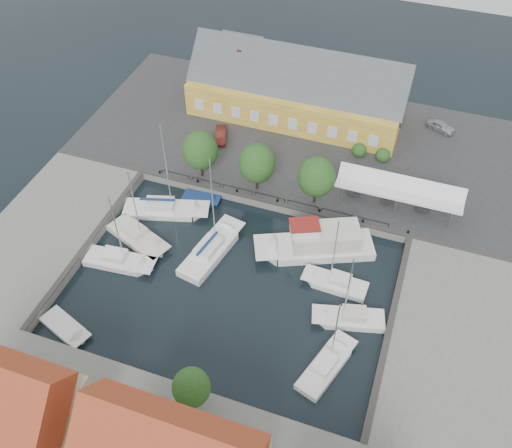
{
  "coord_description": "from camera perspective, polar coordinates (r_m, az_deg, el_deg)",
  "views": [
    {
      "loc": [
        14.43,
        -35.0,
        46.57
      ],
      "look_at": [
        0.0,
        6.0,
        1.5
      ],
      "focal_mm": 40.0,
      "sensor_mm": 36.0,
      "label": 1
    }
  ],
  "objects": [
    {
      "name": "car_red",
      "position": [
        74.57,
        -3.54,
        8.89
      ],
      "size": [
        2.6,
        4.07,
        1.27
      ],
      "primitive_type": "imported",
      "rotation": [
        0.0,
        0.0,
        0.36
      ],
      "color": "#5D1B15",
      "rests_on": "north_quay"
    },
    {
      "name": "ground",
      "position": [
        60.01,
        -1.91,
        -4.89
      ],
      "size": [
        140.0,
        140.0,
        0.0
      ],
      "primitive_type": "plane",
      "color": "black",
      "rests_on": "ground"
    },
    {
      "name": "center_sailboat",
      "position": [
        61.63,
        -4.52,
        -2.72
      ],
      "size": [
        4.57,
        9.91,
        13.11
      ],
      "color": "white",
      "rests_on": "ground"
    },
    {
      "name": "west_boat_b",
      "position": [
        64.25,
        -11.76,
        -1.34
      ],
      "size": [
        8.32,
        5.44,
        10.93
      ],
      "color": "silver",
      "rests_on": "ground"
    },
    {
      "name": "west_boat_c",
      "position": [
        62.33,
        -13.58,
        -3.69
      ],
      "size": [
        7.93,
        3.18,
        10.55
      ],
      "color": "white",
      "rests_on": "ground"
    },
    {
      "name": "quay_trees",
      "position": [
        64.94,
        0.09,
        6.1
      ],
      "size": [
        18.2,
        4.2,
        6.3
      ],
      "color": "black",
      "rests_on": "north_quay"
    },
    {
      "name": "launch_sw",
      "position": [
        58.75,
        -18.53,
        -9.84
      ],
      "size": [
        5.89,
        3.83,
        0.98
      ],
      "color": "white",
      "rests_on": "ground"
    },
    {
      "name": "launch_nw",
      "position": [
        67.75,
        -5.56,
        2.46
      ],
      "size": [
        4.7,
        2.12,
        0.88
      ],
      "color": "navy",
      "rests_on": "ground"
    },
    {
      "name": "east_boat_a",
      "position": [
        59.26,
        8.03,
        -6.0
      ],
      "size": [
        6.93,
        2.58,
        9.87
      ],
      "color": "white",
      "rests_on": "ground"
    },
    {
      "name": "west_quay",
      "position": [
        67.37,
        -20.33,
        -0.74
      ],
      "size": [
        12.0,
        24.0,
        1.0
      ],
      "primitive_type": "cube",
      "color": "slate",
      "rests_on": "ground"
    },
    {
      "name": "car_silver",
      "position": [
        79.74,
        17.99,
        9.31
      ],
      "size": [
        4.09,
        2.84,
        1.29
      ],
      "primitive_type": "imported",
      "rotation": [
        0.0,
        0.0,
        1.18
      ],
      "color": "#B0B4B8",
      "rests_on": "north_quay"
    },
    {
      "name": "tent_canopy",
      "position": [
        65.49,
        14.19,
        3.45
      ],
      "size": [
        14.0,
        4.0,
        2.83
      ],
      "color": "white",
      "rests_on": "north_quay"
    },
    {
      "name": "west_boat_a",
      "position": [
        66.73,
        -9.18,
        1.37
      ],
      "size": [
        10.25,
        5.49,
        13.02
      ],
      "color": "white",
      "rests_on": "ground"
    },
    {
      "name": "north_quay",
      "position": [
        75.46,
        4.33,
        8.27
      ],
      "size": [
        56.0,
        26.0,
        1.0
      ],
      "primitive_type": "cube",
      "color": "#2D2D30",
      "rests_on": "ground"
    },
    {
      "name": "warehouse",
      "position": [
        77.97,
        3.76,
        13.22
      ],
      "size": [
        28.56,
        14.0,
        9.55
      ],
      "color": "gold",
      "rests_on": "north_quay"
    },
    {
      "name": "quay_edge_fittings",
      "position": [
        62.11,
        -0.36,
        -1.07
      ],
      "size": [
        56.0,
        24.72,
        0.4
      ],
      "color": "#383533",
      "rests_on": "north_quay"
    },
    {
      "name": "east_boat_c",
      "position": [
        53.76,
        6.97,
        -14.02
      ],
      "size": [
        4.45,
        7.62,
        9.58
      ],
      "color": "white",
      "rests_on": "ground"
    },
    {
      "name": "east_quay",
      "position": [
        57.17,
        18.84,
        -11.48
      ],
      "size": [
        12.0,
        24.0,
        1.0
      ],
      "primitive_type": "cube",
      "color": "slate",
      "rests_on": "ground"
    },
    {
      "name": "trawler",
      "position": [
        61.61,
        6.31,
        -2.01
      ],
      "size": [
        13.24,
        8.66,
        5.0
      ],
      "color": "white",
      "rests_on": "ground"
    },
    {
      "name": "east_boat_b",
      "position": [
        56.9,
        9.38,
        -9.38
      ],
      "size": [
        7.39,
        4.01,
        9.9
      ],
      "color": "white",
      "rests_on": "ground"
    }
  ]
}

